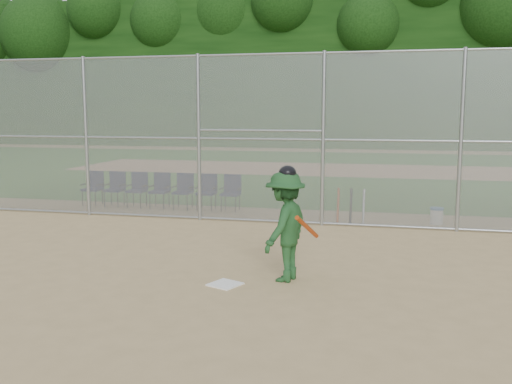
% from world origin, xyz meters
% --- Properties ---
extents(ground, '(100.00, 100.00, 0.00)m').
position_xyz_m(ground, '(0.00, 0.00, 0.00)').
color(ground, tan).
rests_on(ground, ground).
extents(grass_strip, '(100.00, 100.00, 0.00)m').
position_xyz_m(grass_strip, '(0.00, 18.00, 0.01)').
color(grass_strip, '#275D1C').
rests_on(grass_strip, ground).
extents(dirt_patch_far, '(24.00, 24.00, 0.00)m').
position_xyz_m(dirt_patch_far, '(0.00, 18.00, 0.01)').
color(dirt_patch_far, tan).
rests_on(dirt_patch_far, ground).
extents(backstop_fence, '(16.09, 0.09, 4.00)m').
position_xyz_m(backstop_fence, '(0.00, 5.00, 2.07)').
color(backstop_fence, gray).
rests_on(backstop_fence, ground).
extents(treeline, '(81.00, 60.00, 11.00)m').
position_xyz_m(treeline, '(0.00, 20.00, 5.50)').
color(treeline, black).
rests_on(treeline, ground).
extents(home_plate, '(0.57, 0.57, 0.02)m').
position_xyz_m(home_plate, '(0.09, 0.03, 0.01)').
color(home_plate, white).
rests_on(home_plate, ground).
extents(batter_at_plate, '(0.99, 1.41, 1.82)m').
position_xyz_m(batter_at_plate, '(0.94, 0.50, 0.88)').
color(batter_at_plate, '#1D4A22').
rests_on(batter_at_plate, ground).
extents(water_cooler, '(0.31, 0.31, 0.40)m').
position_xyz_m(water_cooler, '(3.62, 5.73, 0.20)').
color(water_cooler, white).
rests_on(water_cooler, ground).
extents(spare_bats, '(0.66, 0.30, 0.84)m').
position_xyz_m(spare_bats, '(1.64, 5.36, 0.42)').
color(spare_bats, '#D84C14').
rests_on(spare_bats, ground).
extents(chair_0, '(0.54, 0.52, 0.96)m').
position_xyz_m(chair_0, '(-5.68, 6.40, 0.48)').
color(chair_0, '#11183E').
rests_on(chair_0, ground).
extents(chair_1, '(0.54, 0.52, 0.96)m').
position_xyz_m(chair_1, '(-5.00, 6.40, 0.48)').
color(chair_1, '#11183E').
rests_on(chair_1, ground).
extents(chair_2, '(0.54, 0.52, 0.96)m').
position_xyz_m(chair_2, '(-4.32, 6.40, 0.48)').
color(chair_2, '#11183E').
rests_on(chair_2, ground).
extents(chair_3, '(0.54, 0.52, 0.96)m').
position_xyz_m(chair_3, '(-3.65, 6.40, 0.48)').
color(chair_3, '#11183E').
rests_on(chair_3, ground).
extents(chair_4, '(0.54, 0.52, 0.96)m').
position_xyz_m(chair_4, '(-2.97, 6.40, 0.48)').
color(chair_4, '#11183E').
rests_on(chair_4, ground).
extents(chair_5, '(0.54, 0.52, 0.96)m').
position_xyz_m(chair_5, '(-2.29, 6.40, 0.48)').
color(chair_5, '#11183E').
rests_on(chair_5, ground).
extents(chair_6, '(0.54, 0.52, 0.96)m').
position_xyz_m(chair_6, '(-1.61, 6.40, 0.48)').
color(chair_6, '#11183E').
rests_on(chair_6, ground).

